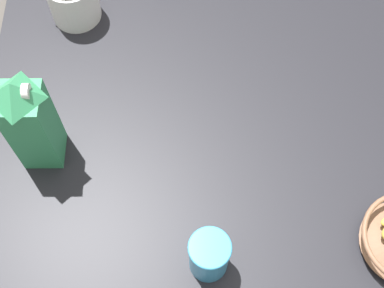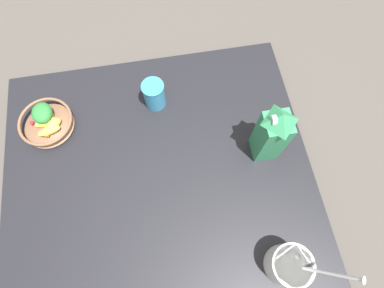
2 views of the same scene
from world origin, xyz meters
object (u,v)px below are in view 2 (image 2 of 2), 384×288
(yogurt_tub, at_px, (289,265))
(fruit_bowl, at_px, (46,122))
(drinking_cup, at_px, (154,94))
(milk_carton, at_px, (272,134))

(yogurt_tub, bearing_deg, fruit_bowl, -130.23)
(fruit_bowl, height_order, drinking_cup, drinking_cup)
(milk_carton, xyz_separation_m, drinking_cup, (-0.24, -0.33, -0.07))
(drinking_cup, bearing_deg, fruit_bowl, -85.07)
(fruit_bowl, relative_size, yogurt_tub, 0.71)
(milk_carton, bearing_deg, fruit_bowl, -106.31)
(fruit_bowl, relative_size, drinking_cup, 1.63)
(yogurt_tub, relative_size, drinking_cup, 2.30)
(fruit_bowl, bearing_deg, milk_carton, 73.69)
(milk_carton, distance_m, drinking_cup, 0.42)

